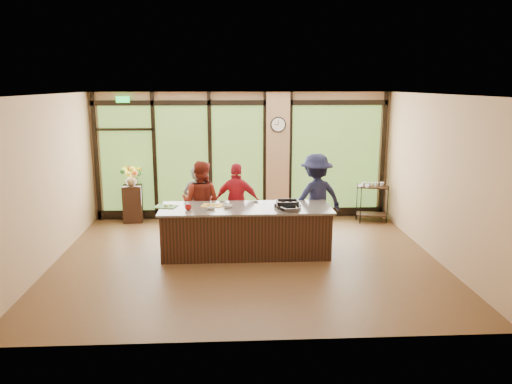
{
  "coord_description": "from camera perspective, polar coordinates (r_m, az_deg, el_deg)",
  "views": [
    {
      "loc": [
        -0.3,
        -8.76,
        3.18
      ],
      "look_at": [
        0.2,
        0.4,
        1.19
      ],
      "focal_mm": 35.0,
      "sensor_mm": 36.0,
      "label": 1
    }
  ],
  "objects": [
    {
      "name": "cook_midright",
      "position": [
        10.19,
        -2.16,
        -1.21
      ],
      "size": [
        1.01,
        0.58,
        1.61
      ],
      "primitive_type": "imported",
      "rotation": [
        0.0,
        0.0,
        2.93
      ],
      "color": "#AF1B28",
      "rests_on": "floor"
    },
    {
      "name": "cook_right",
      "position": [
        10.21,
        6.84,
        -0.69
      ],
      "size": [
        1.32,
        1.02,
        1.81
      ],
      "primitive_type": "imported",
      "rotation": [
        0.0,
        0.0,
        3.47
      ],
      "color": "#191B38",
      "rests_on": "floor"
    },
    {
      "name": "back_wall",
      "position": [
        11.88,
        -1.64,
        4.13
      ],
      "size": [
        7.0,
        0.0,
        7.0
      ],
      "primitive_type": "plane",
      "rotation": [
        1.57,
        0.0,
        0.0
      ],
      "color": "tan",
      "rests_on": "floor"
    },
    {
      "name": "bar_cart",
      "position": [
        11.97,
        13.14,
        -0.67
      ],
      "size": [
        0.77,
        0.56,
        0.94
      ],
      "rotation": [
        0.0,
        0.0,
        -0.26
      ],
      "color": "#321910",
      "rests_on": "floor"
    },
    {
      "name": "window_wall",
      "position": [
        11.85,
        -0.84,
        3.61
      ],
      "size": [
        6.9,
        0.12,
        3.0
      ],
      "color": "tan",
      "rests_on": "floor"
    },
    {
      "name": "left_wall",
      "position": [
        9.47,
        -22.8,
        1.09
      ],
      "size": [
        0.0,
        6.0,
        6.0
      ],
      "primitive_type": "plane",
      "rotation": [
        1.57,
        0.0,
        1.57
      ],
      "color": "tan",
      "rests_on": "floor"
    },
    {
      "name": "cook_left",
      "position": [
        10.22,
        -6.7,
        -1.33
      ],
      "size": [
        0.6,
        0.42,
        1.58
      ],
      "primitive_type": "imported",
      "rotation": [
        0.0,
        0.0,
        3.07
      ],
      "color": "gray",
      "rests_on": "floor"
    },
    {
      "name": "cutting_board_center",
      "position": [
        9.48,
        -5.02,
        -1.53
      ],
      "size": [
        0.44,
        0.36,
        0.01
      ],
      "primitive_type": "cube",
      "rotation": [
        0.0,
        0.0,
        -0.19
      ],
      "color": "yellow",
      "rests_on": "countertop"
    },
    {
      "name": "cutting_board_right",
      "position": [
        9.38,
        3.6,
        -1.66
      ],
      "size": [
        0.44,
        0.36,
        0.01
      ],
      "primitive_type": "cube",
      "rotation": [
        0.0,
        0.0,
        -0.16
      ],
      "color": "yellow",
      "rests_on": "countertop"
    },
    {
      "name": "island_base",
      "position": [
        9.47,
        -1.16,
        -4.56
      ],
      "size": [
        3.1,
        1.0,
        0.88
      ],
      "primitive_type": "cube",
      "color": "#321910",
      "rests_on": "floor"
    },
    {
      "name": "prep_bowl_mid",
      "position": [
        9.2,
        -5.15,
        -1.85
      ],
      "size": [
        0.19,
        0.19,
        0.05
      ],
      "primitive_type": "imported",
      "rotation": [
        0.0,
        0.0,
        -0.31
      ],
      "color": "silver",
      "rests_on": "countertop"
    },
    {
      "name": "prep_bowl_near",
      "position": [
        9.31,
        -3.22,
        -1.64
      ],
      "size": [
        0.2,
        0.2,
        0.05
      ],
      "primitive_type": "imported",
      "rotation": [
        0.0,
        0.0,
        0.28
      ],
      "color": "silver",
      "rests_on": "countertop"
    },
    {
      "name": "ceiling",
      "position": [
        8.76,
        -1.16,
        11.09
      ],
      "size": [
        7.0,
        7.0,
        0.0
      ],
      "primitive_type": "plane",
      "rotation": [
        3.14,
        0.0,
        0.0
      ],
      "color": "silver",
      "rests_on": "back_wall"
    },
    {
      "name": "cook_midleft",
      "position": [
        10.19,
        -6.35,
        -1.1
      ],
      "size": [
        0.95,
        0.82,
        1.67
      ],
      "primitive_type": "imported",
      "rotation": [
        0.0,
        0.0,
        2.89
      ],
      "color": "maroon",
      "rests_on": "floor"
    },
    {
      "name": "prep_bowl_far",
      "position": [
        9.74,
        -0.03,
        -1.05
      ],
      "size": [
        0.12,
        0.12,
        0.03
      ],
      "primitive_type": "imported",
      "rotation": [
        0.0,
        0.0,
        0.08
      ],
      "color": "silver",
      "rests_on": "countertop"
    },
    {
      "name": "countertop",
      "position": [
        9.34,
        -1.17,
        -1.85
      ],
      "size": [
        3.2,
        1.1,
        0.04
      ],
      "primitive_type": "cube",
      "color": "#71665D",
      "rests_on": "island_base"
    },
    {
      "name": "red_ramekin",
      "position": [
        9.19,
        -7.78,
        -1.77
      ],
      "size": [
        0.15,
        0.15,
        0.09
      ],
      "primitive_type": "imported",
      "rotation": [
        0.0,
        0.0,
        -0.36
      ],
      "color": "#B01211",
      "rests_on": "countertop"
    },
    {
      "name": "floor",
      "position": [
        9.32,
        -1.08,
        -7.68
      ],
      "size": [
        7.0,
        7.0,
        0.0
      ],
      "primitive_type": "plane",
      "color": "brown",
      "rests_on": "ground"
    },
    {
      "name": "wall_clock",
      "position": [
        11.72,
        2.56,
        7.71
      ],
      "size": [
        0.36,
        0.04,
        0.36
      ],
      "color": "black",
      "rests_on": "window_wall"
    },
    {
      "name": "mixing_bowl",
      "position": [
        9.08,
        3.92,
        -1.89
      ],
      "size": [
        0.42,
        0.42,
        0.09
      ],
      "primitive_type": "imported",
      "rotation": [
        0.0,
        0.0,
        0.21
      ],
      "color": "silver",
      "rests_on": "countertop"
    },
    {
      "name": "right_wall",
      "position": [
        9.69,
        20.04,
        1.54
      ],
      "size": [
        0.0,
        6.0,
        6.0
      ],
      "primitive_type": "plane",
      "rotation": [
        1.57,
        0.0,
        -1.57
      ],
      "color": "tan",
      "rests_on": "floor"
    },
    {
      "name": "flower_stand",
      "position": [
        12.04,
        -13.89,
        -1.28
      ],
      "size": [
        0.47,
        0.47,
        0.87
      ],
      "primitive_type": "cube",
      "rotation": [
        0.0,
        0.0,
        0.08
      ],
      "color": "#321910",
      "rests_on": "floor"
    },
    {
      "name": "roasting_pan",
      "position": [
        9.29,
        3.61,
        -1.6
      ],
      "size": [
        0.49,
        0.44,
        0.07
      ],
      "primitive_type": "cube",
      "rotation": [
        0.0,
        0.0,
        0.39
      ],
      "color": "black",
      "rests_on": "countertop"
    },
    {
      "name": "cutting_board_left",
      "position": [
        9.51,
        -10.27,
        -1.64
      ],
      "size": [
        0.45,
        0.38,
        0.01
      ],
      "primitive_type": "cube",
      "rotation": [
        0.0,
        0.0,
        -0.23
      ],
      "color": "#478630",
      "rests_on": "countertop"
    },
    {
      "name": "flower_vase",
      "position": [
        11.93,
        -14.04,
        1.43
      ],
      "size": [
        0.36,
        0.36,
        0.29
      ],
      "primitive_type": "imported",
      "rotation": [
        0.0,
        0.0,
        0.34
      ],
      "color": "#91794F",
      "rests_on": "flower_stand"
    }
  ]
}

